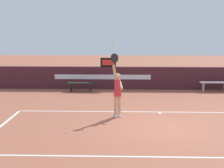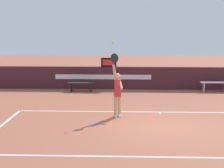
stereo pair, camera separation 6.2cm
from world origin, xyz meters
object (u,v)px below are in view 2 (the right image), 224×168
object	(u,v)px
courtside_bench_near	(81,85)
tennis_player	(117,91)
speed_display	(109,62)
courtside_bench_far	(215,84)
tennis_ball	(112,43)

from	to	relation	value
courtside_bench_near	tennis_player	bearing A→B (deg)	-70.05
speed_display	tennis_player	bearing A→B (deg)	-84.44
courtside_bench_far	tennis_ball	bearing A→B (deg)	-131.47
tennis_player	tennis_ball	size ratio (longest dim) A/B	33.12
speed_display	courtside_bench_near	bearing A→B (deg)	-146.63
speed_display	tennis_ball	xyz separation A→B (m)	(0.43, -6.24, 1.32)
courtside_bench_near	courtside_bench_far	xyz separation A→B (m)	(6.71, 0.22, 0.03)
courtside_bench_near	tennis_ball	bearing A→B (deg)	-71.49
speed_display	tennis_ball	bearing A→B (deg)	-86.02
tennis_ball	courtside_bench_far	world-z (taller)	tennis_ball
tennis_player	courtside_bench_far	size ratio (longest dim) A/B	1.66
tennis_ball	speed_display	bearing A→B (deg)	93.98
courtside_bench_far	tennis_player	bearing A→B (deg)	-129.98
courtside_bench_near	courtside_bench_far	size ratio (longest dim) A/B	0.92
speed_display	tennis_player	distance (m)	6.37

